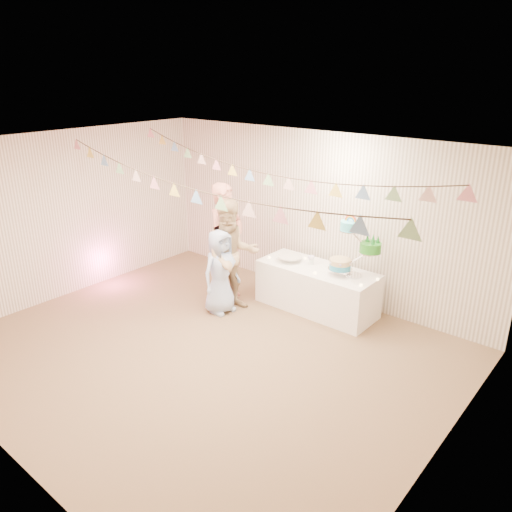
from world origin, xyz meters
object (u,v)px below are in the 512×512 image
Objects in this scene: cake_stand at (354,244)px; person_adult_b at (232,256)px; table at (317,289)px; person_child at (220,272)px; person_adult_a at (226,242)px.

person_adult_b is (-1.54, -0.86, -0.31)m from cake_stand.
table is 1.06× the size of person_adult_b.
person_adult_b is 1.33× the size of person_child.
table is 1.40× the size of person_child.
cake_stand is 0.45× the size of person_adult_a.
person_adult_b is at bearing -16.70° from person_child.
table is at bearing -174.81° from cake_stand.
person_adult_b is (-0.99, -0.81, 0.52)m from table.
cake_stand is at bearing -27.83° from person_adult_b.
cake_stand is 1.98m from person_child.
person_adult_a is (-1.87, -0.62, -0.23)m from cake_stand.
person_adult_b is at bearing -150.95° from cake_stand.
person_child reaches higher than table.
cake_stand is (0.55, 0.05, 0.83)m from table.
person_child is (0.26, -0.41, -0.29)m from person_adult_a.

